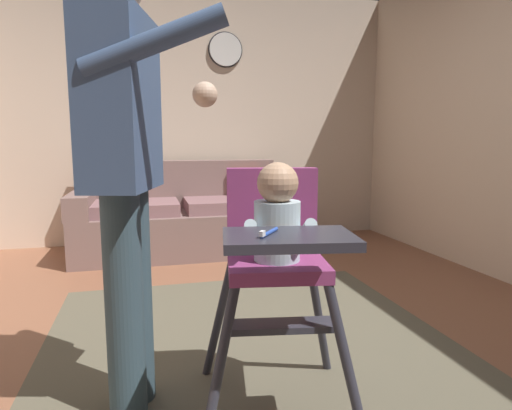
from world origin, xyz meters
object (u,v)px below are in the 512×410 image
couch (182,217)px  adult_standing (125,167)px  high_chair (276,241)px  wall_clock (225,50)px

couch → adult_standing: 2.59m
high_chair → wall_clock: bearing=-177.5°
adult_standing → couch: bearing=96.0°
couch → high_chair: bearing=3.1°
adult_standing → wall_clock: bearing=87.8°
adult_standing → wall_clock: 3.27m
high_chair → adult_standing: (-0.54, 0.15, 0.27)m
couch → adult_standing: size_ratio=1.16×
high_chair → wall_clock: (0.38, 3.10, 1.32)m
high_chair → wall_clock: wall_clock is taller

